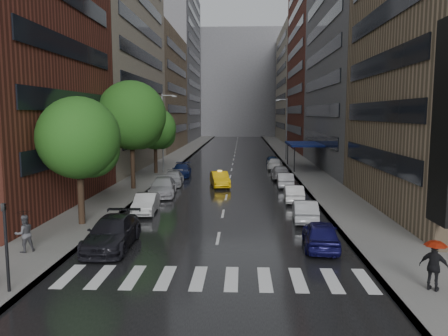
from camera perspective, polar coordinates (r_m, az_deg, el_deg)
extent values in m
plane|color=gray|center=(20.91, -1.39, -12.24)|extent=(220.00, 220.00, 0.00)
cube|color=black|center=(70.03, 1.33, 1.47)|extent=(14.00, 140.00, 0.01)
cube|color=gray|center=(70.77, -5.98, 1.55)|extent=(4.00, 140.00, 0.15)
cube|color=gray|center=(70.43, 8.67, 1.48)|extent=(4.00, 140.00, 0.15)
cube|color=silver|center=(20.39, -19.65, -13.15)|extent=(0.55, 2.80, 0.01)
cube|color=silver|center=(19.92, -15.80, -13.48)|extent=(0.55, 2.80, 0.01)
cube|color=silver|center=(19.54, -11.79, -13.77)|extent=(0.55, 2.80, 0.01)
cube|color=silver|center=(19.26, -7.62, -14.00)|extent=(0.55, 2.80, 0.01)
cube|color=silver|center=(19.07, -3.35, -14.16)|extent=(0.55, 2.80, 0.01)
cube|color=silver|center=(18.99, 0.99, -14.25)|extent=(0.55, 2.80, 0.01)
cube|color=silver|center=(19.01, 5.35, -14.26)|extent=(0.55, 2.80, 0.01)
cube|color=silver|center=(19.13, 9.67, -14.18)|extent=(0.55, 2.80, 0.01)
cube|color=silver|center=(19.36, 13.91, -14.04)|extent=(0.55, 2.80, 0.01)
cube|color=silver|center=(19.68, 18.03, -13.83)|extent=(0.55, 2.80, 0.01)
cube|color=maroon|center=(36.15, -25.54, 16.12)|extent=(8.00, 20.00, 26.00)
cube|color=gray|center=(58.89, -14.33, 16.77)|extent=(8.00, 28.00, 34.00)
cube|color=#937A5B|center=(85.35, -8.73, 9.80)|extent=(8.00, 28.00, 22.00)
cube|color=slate|center=(115.47, -5.87, 13.11)|extent=(8.00, 32.00, 38.00)
cube|color=slate|center=(57.55, 16.52, 11.91)|extent=(8.00, 28.00, 24.00)
cube|color=maroon|center=(85.50, 11.99, 14.43)|extent=(8.00, 28.00, 36.00)
cube|color=gray|center=(114.71, 9.43, 10.59)|extent=(8.00, 32.00, 28.00)
cube|color=black|center=(23.78, 26.81, 5.33)|extent=(0.30, 2.20, 10.00)
cube|color=slate|center=(137.98, 1.90, 10.91)|extent=(40.00, 14.00, 32.00)
cylinder|color=#382619|center=(28.27, -18.20, -2.89)|extent=(0.40, 0.40, 4.38)
sphere|color=#1E5116|center=(27.90, -18.46, 3.76)|extent=(5.00, 5.00, 5.00)
cylinder|color=#382619|center=(40.35, -11.84, 0.97)|extent=(0.40, 0.40, 5.41)
sphere|color=#1E5116|center=(40.13, -11.98, 6.74)|extent=(6.18, 6.18, 6.18)
cylinder|color=#382619|center=(50.54, -8.92, 1.56)|extent=(0.40, 0.40, 4.19)
sphere|color=#1E5116|center=(50.33, -8.99, 5.13)|extent=(4.79, 4.79, 4.79)
imported|color=#E4AC0C|center=(41.50, -0.55, -1.47)|extent=(2.28, 4.56, 1.44)
imported|color=black|center=(23.58, -14.40, -8.20)|extent=(2.32, 5.48, 1.58)
imported|color=silver|center=(31.08, -10.16, -4.58)|extent=(1.66, 4.20, 1.36)
imported|color=#A9A8AE|center=(37.38, -7.99, -2.44)|extent=(2.54, 5.36, 1.51)
imported|color=#9B9BA0|center=(42.69, -6.67, -1.36)|extent=(2.09, 4.64, 1.32)
imported|color=#0D1740|center=(48.52, -5.57, -0.27)|extent=(2.21, 4.93, 1.40)
imported|color=#110F49|center=(23.30, 12.53, -8.44)|extent=(2.12, 4.50, 1.49)
imported|color=#A5A7AB|center=(28.87, 10.52, -5.46)|extent=(1.75, 4.33, 1.40)
imported|color=silver|center=(34.95, 9.09, -3.27)|extent=(1.61, 4.15, 1.35)
imported|color=#ACADB2|center=(41.74, 8.00, -1.54)|extent=(1.61, 4.20, 1.37)
imported|color=#939398|center=(47.05, 7.37, -0.54)|extent=(2.03, 4.82, 1.39)
imported|color=silver|center=(55.12, 6.65, 0.57)|extent=(2.26, 4.78, 1.35)
imported|color=#0D1D3C|center=(59.49, 6.34, 1.05)|extent=(1.70, 3.96, 1.33)
imported|color=#4E4E53|center=(23.77, -24.62, -7.79)|extent=(1.14, 1.13, 1.85)
imported|color=black|center=(23.61, -24.71, -6.09)|extent=(0.96, 0.98, 0.88)
imported|color=black|center=(18.97, 25.77, -11.56)|extent=(1.15, 1.02, 1.87)
imported|color=#B7280E|center=(18.76, 25.89, -9.49)|extent=(0.82, 0.82, 0.72)
cylinder|color=black|center=(18.77, -26.51, -9.68)|extent=(0.12, 0.12, 3.20)
imported|color=black|center=(18.43, -26.76, -5.50)|extent=(0.18, 0.15, 0.90)
cylinder|color=gray|center=(50.56, -8.00, 4.49)|extent=(0.18, 0.18, 9.00)
cube|color=gray|center=(50.31, -6.50, 9.28)|extent=(0.50, 0.22, 0.16)
cylinder|color=gray|center=(65.04, 8.17, 5.06)|extent=(0.18, 0.18, 9.00)
cube|color=gray|center=(64.90, 6.99, 8.79)|extent=(0.50, 0.22, 0.16)
cube|color=navy|center=(55.34, 10.40, 3.11)|extent=(4.00, 8.00, 0.25)
cylinder|color=black|center=(51.51, 9.18, 1.16)|extent=(0.12, 0.12, 3.00)
cylinder|color=black|center=(59.03, 8.32, 1.93)|extent=(0.12, 0.12, 3.00)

